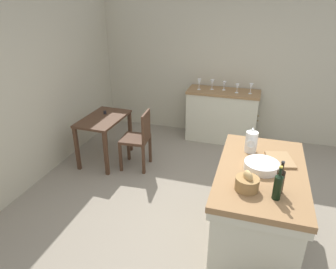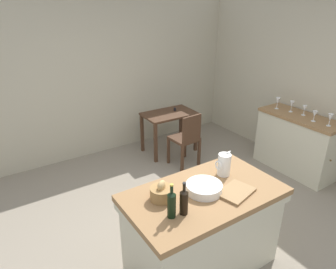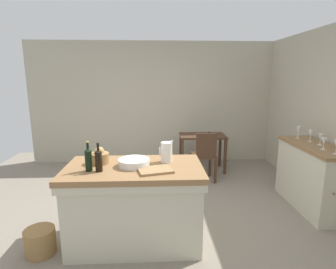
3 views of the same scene
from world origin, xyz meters
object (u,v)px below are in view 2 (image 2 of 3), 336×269
at_px(side_cabinet, 296,143).
at_px(pitcher, 224,164).
at_px(wash_bowl, 204,188).
at_px(bread_basket, 162,193).
at_px(wine_bottle_amber, 172,204).
at_px(wine_glass_middle, 304,109).
at_px(cutting_board, 236,192).
at_px(island_table, 202,227).
at_px(wooden_chair, 186,138).
at_px(wine_bottle_dark, 184,201).
at_px(wine_glass_left, 315,114).
at_px(wine_glass_right, 292,104).
at_px(writing_desk, 169,119).
at_px(wine_glass_far_left, 330,118).
at_px(wine_glass_far_right, 278,101).

distance_m(side_cabinet, pitcher, 2.26).
xyz_separation_m(pitcher, wash_bowl, (-0.36, -0.13, -0.08)).
relative_size(pitcher, bread_basket, 1.30).
bearing_deg(bread_basket, wash_bowl, -16.21).
relative_size(wine_bottle_amber, wine_glass_middle, 2.02).
height_order(wash_bowl, cutting_board, wash_bowl).
bearing_deg(island_table, wooden_chair, 58.02).
relative_size(side_cabinet, wine_bottle_dark, 4.19).
relative_size(wine_glass_left, wine_glass_right, 0.89).
bearing_deg(bread_basket, wine_bottle_amber, -103.55).
distance_m(writing_desk, bread_basket, 2.77).
height_order(bread_basket, wine_glass_middle, bread_basket).
bearing_deg(writing_desk, wine_bottle_amber, -123.00).
bearing_deg(cutting_board, wine_glass_right, 25.86).
distance_m(bread_basket, wine_glass_middle, 2.98).
bearing_deg(cutting_board, wine_glass_middle, 21.28).
bearing_deg(cutting_board, side_cabinet, 21.54).
distance_m(wine_bottle_dark, wine_glass_right, 3.04).
bearing_deg(pitcher, wash_bowl, -160.53).
bearing_deg(cutting_board, wine_glass_far_left, 11.22).
distance_m(side_cabinet, wine_glass_far_left, 0.74).
height_order(wine_bottle_dark, wine_glass_left, wine_bottle_dark).
height_order(bread_basket, cutting_board, bread_basket).
xyz_separation_m(wash_bowl, wine_glass_middle, (2.52, 0.71, 0.09)).
bearing_deg(wine_bottle_dark, wash_bowl, 24.20).
xyz_separation_m(pitcher, wine_glass_middle, (2.17, 0.58, 0.01)).
bearing_deg(wine_glass_right, pitcher, -159.72).
xyz_separation_m(island_table, writing_desk, (1.17, 2.38, 0.13)).
bearing_deg(wash_bowl, wooden_chair, 57.90).
height_order(side_cabinet, writing_desk, side_cabinet).
bearing_deg(wash_bowl, pitcher, 19.47).
bearing_deg(side_cabinet, wine_glass_left, -102.87).
bearing_deg(wine_glass_left, cutting_board, -163.27).
xyz_separation_m(bread_basket, wine_bottle_amber, (-0.06, -0.25, 0.06)).
height_order(wooden_chair, wine_bottle_amber, wine_bottle_amber).
bearing_deg(wine_bottle_amber, wine_glass_right, 19.61).
height_order(bread_basket, wine_bottle_dark, wine_bottle_dark).
relative_size(bread_basket, wine_bottle_dark, 0.69).
height_order(island_table, wine_bottle_amber, wine_bottle_amber).
distance_m(cutting_board, wine_glass_far_left, 2.26).
xyz_separation_m(bread_basket, wine_glass_left, (2.82, 0.36, 0.06)).
relative_size(cutting_board, wine_glass_far_left, 1.93).
bearing_deg(cutting_board, wine_glass_left, 16.73).
xyz_separation_m(wash_bowl, wine_glass_far_right, (2.43, 1.14, 0.11)).
relative_size(wooden_chair, wine_glass_left, 5.87).
relative_size(pitcher, wash_bowl, 0.80).
relative_size(writing_desk, wine_glass_far_right, 4.87).
xyz_separation_m(wine_glass_middle, wine_glass_right, (-0.03, 0.21, 0.01)).
xyz_separation_m(wooden_chair, cutting_board, (-0.87, -1.94, 0.41)).
bearing_deg(pitcher, wine_glass_right, 20.28).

